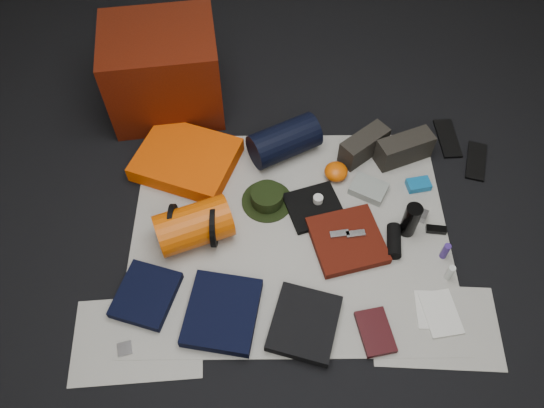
{
  "coord_description": "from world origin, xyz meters",
  "views": [
    {
      "loc": [
        -0.1,
        -1.39,
        2.32
      ],
      "look_at": [
        -0.09,
        0.11,
        0.1
      ],
      "focal_mm": 35.0,
      "sensor_mm": 36.0,
      "label": 1
    }
  ],
  "objects_px": {
    "sleeping_pad": "(187,159)",
    "navy_duffel": "(284,141)",
    "water_bottle": "(410,220)",
    "paperback_book": "(375,332)",
    "compact_camera": "(417,213)",
    "stuff_sack": "(194,226)",
    "red_cabinet": "(164,71)"
  },
  "relations": [
    {
      "from": "navy_duffel",
      "to": "compact_camera",
      "type": "relative_size",
      "value": 3.7
    },
    {
      "from": "red_cabinet",
      "to": "sleeping_pad",
      "type": "xyz_separation_m",
      "value": [
        0.14,
        -0.48,
        -0.21
      ]
    },
    {
      "from": "navy_duffel",
      "to": "paperback_book",
      "type": "xyz_separation_m",
      "value": [
        0.39,
        -1.06,
        -0.08
      ]
    },
    {
      "from": "navy_duffel",
      "to": "water_bottle",
      "type": "xyz_separation_m",
      "value": [
        0.61,
        -0.52,
        0.0
      ]
    },
    {
      "from": "sleeping_pad",
      "to": "compact_camera",
      "type": "distance_m",
      "value": 1.26
    },
    {
      "from": "sleeping_pad",
      "to": "navy_duffel",
      "type": "xyz_separation_m",
      "value": [
        0.54,
        0.09,
        0.05
      ]
    },
    {
      "from": "stuff_sack",
      "to": "paperback_book",
      "type": "bearing_deg",
      "value": -31.18
    },
    {
      "from": "red_cabinet",
      "to": "navy_duffel",
      "type": "bearing_deg",
      "value": -37.63
    },
    {
      "from": "water_bottle",
      "to": "paperback_book",
      "type": "height_order",
      "value": "water_bottle"
    },
    {
      "from": "stuff_sack",
      "to": "paperback_book",
      "type": "height_order",
      "value": "stuff_sack"
    },
    {
      "from": "water_bottle",
      "to": "paperback_book",
      "type": "bearing_deg",
      "value": -112.44
    },
    {
      "from": "red_cabinet",
      "to": "compact_camera",
      "type": "xyz_separation_m",
      "value": [
        1.36,
        -0.82,
        -0.23
      ]
    },
    {
      "from": "navy_duffel",
      "to": "paperback_book",
      "type": "distance_m",
      "value": 1.13
    },
    {
      "from": "water_bottle",
      "to": "compact_camera",
      "type": "distance_m",
      "value": 0.14
    },
    {
      "from": "sleeping_pad",
      "to": "water_bottle",
      "type": "distance_m",
      "value": 1.23
    },
    {
      "from": "compact_camera",
      "to": "stuff_sack",
      "type": "bearing_deg",
      "value": -146.88
    },
    {
      "from": "water_bottle",
      "to": "compact_camera",
      "type": "bearing_deg",
      "value": 54.52
    },
    {
      "from": "navy_duffel",
      "to": "compact_camera",
      "type": "height_order",
      "value": "navy_duffel"
    },
    {
      "from": "navy_duffel",
      "to": "water_bottle",
      "type": "bearing_deg",
      "value": -68.13
    },
    {
      "from": "water_bottle",
      "to": "paperback_book",
      "type": "xyz_separation_m",
      "value": [
        -0.22,
        -0.54,
        -0.09
      ]
    },
    {
      "from": "sleeping_pad",
      "to": "stuff_sack",
      "type": "xyz_separation_m",
      "value": [
        0.08,
        -0.46,
        0.06
      ]
    },
    {
      "from": "stuff_sack",
      "to": "paperback_book",
      "type": "distance_m",
      "value": 0.99
    },
    {
      "from": "navy_duffel",
      "to": "compact_camera",
      "type": "distance_m",
      "value": 0.81
    },
    {
      "from": "red_cabinet",
      "to": "compact_camera",
      "type": "height_order",
      "value": "red_cabinet"
    },
    {
      "from": "stuff_sack",
      "to": "compact_camera",
      "type": "bearing_deg",
      "value": 6.01
    },
    {
      "from": "sleeping_pad",
      "to": "paperback_book",
      "type": "height_order",
      "value": "sleeping_pad"
    },
    {
      "from": "stuff_sack",
      "to": "water_bottle",
      "type": "height_order",
      "value": "stuff_sack"
    },
    {
      "from": "stuff_sack",
      "to": "water_bottle",
      "type": "bearing_deg",
      "value": 1.51
    },
    {
      "from": "compact_camera",
      "to": "paperback_book",
      "type": "relative_size",
      "value": 0.48
    },
    {
      "from": "sleeping_pad",
      "to": "compact_camera",
      "type": "bearing_deg",
      "value": -15.84
    },
    {
      "from": "red_cabinet",
      "to": "paperback_book",
      "type": "distance_m",
      "value": 1.82
    },
    {
      "from": "compact_camera",
      "to": "paperback_book",
      "type": "height_order",
      "value": "compact_camera"
    }
  ]
}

